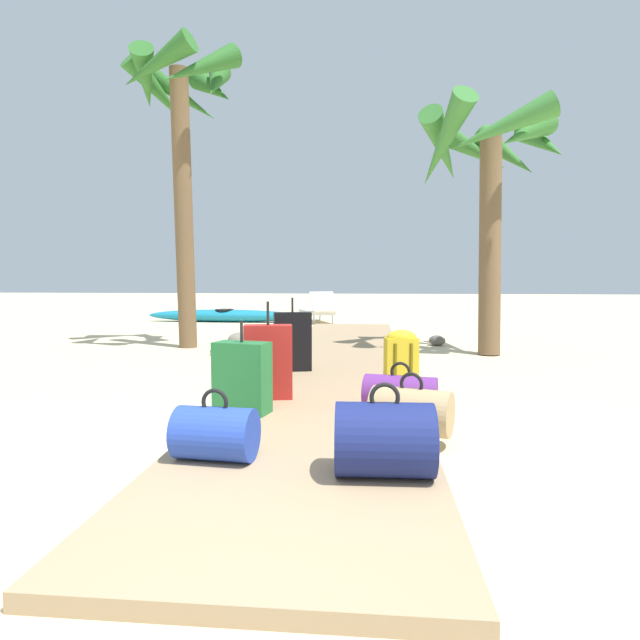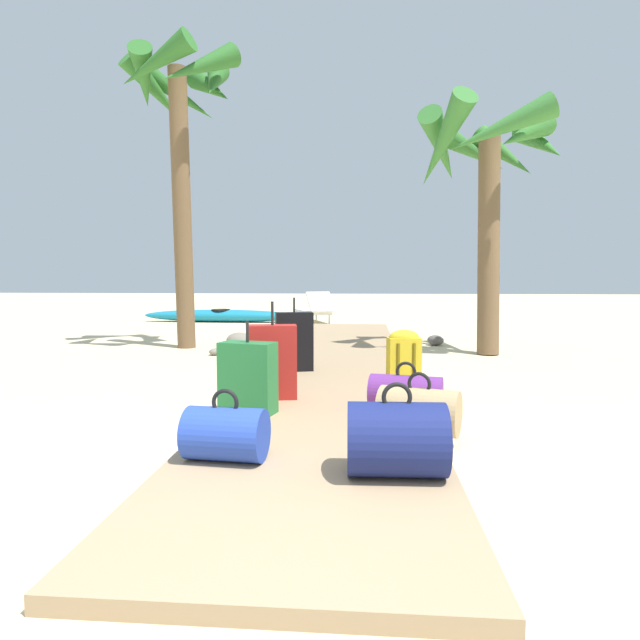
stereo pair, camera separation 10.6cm
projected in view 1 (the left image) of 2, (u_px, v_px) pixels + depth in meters
The scene contains 18 objects.
ground_plane at pixel (332, 381), 5.92m from camera, with size 60.00×60.00×0.00m, color beige.
boardwalk at pixel (338, 363), 6.95m from camera, with size 1.66×10.48×0.08m, color tan.
backpack_yellow at pixel (401, 355), 5.44m from camera, with size 0.35×0.24×0.54m.
suitcase_green at pixel (242, 377), 4.22m from camera, with size 0.47×0.31×0.73m.
suitcase_black at pixel (293, 342), 6.11m from camera, with size 0.45×0.26×0.84m.
suitcase_red at pixel (268, 362), 4.72m from camera, with size 0.45×0.27×0.86m.
duffel_bag_purple at pixel (400, 393), 4.28m from camera, with size 0.62×0.40×0.40m.
duffel_bag_tan at pixel (411, 411), 3.66m from camera, with size 0.61×0.47×0.43m.
duffel_bag_blue at pixel (215, 433), 3.15m from camera, with size 0.49×0.36×0.42m.
duffel_bag_navy at pixel (384, 439), 2.88m from camera, with size 0.54×0.42×0.51m.
palm_tree_far_left at pixel (182, 114), 8.39m from camera, with size 2.09×2.10×4.69m.
palm_tree_near_right at pixel (488, 165), 7.78m from camera, with size 2.12×2.04×3.67m.
lounge_chair at pixel (319, 309), 13.43m from camera, with size 1.13×1.66×0.78m.
kayak at pixel (225, 316), 13.64m from camera, with size 4.03×0.65×0.33m.
rock_left_mid at pixel (216, 352), 7.90m from camera, with size 0.19×0.19×0.10m, color gray.
rock_right_mid at pixel (437, 340), 8.96m from camera, with size 0.28×0.23×0.17m, color #5B5651.
rock_left_near at pixel (244, 352), 7.70m from camera, with size 0.19×0.15×0.13m, color gray.
rock_left_far at pixel (240, 340), 8.64m from camera, with size 0.38×0.43×0.26m, color gray.
Camera 1 is at (0.42, -1.64, 1.16)m, focal length 30.12 mm.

